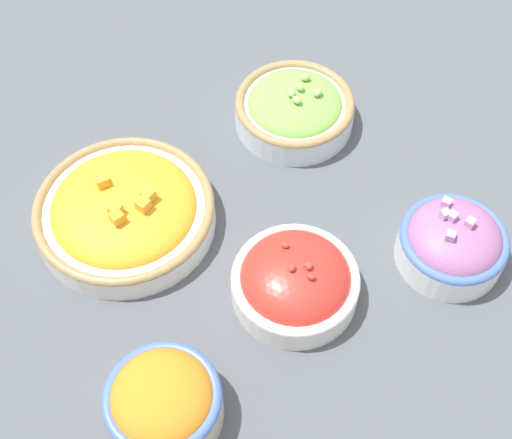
# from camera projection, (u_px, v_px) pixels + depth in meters

# --- Properties ---
(ground_plane) EXTENTS (3.00, 3.00, 0.00)m
(ground_plane) POSITION_uv_depth(u_px,v_px,m) (256.00, 234.00, 0.85)
(ground_plane) COLOR #4C5156
(bowl_cherry_tomatoes) EXTENTS (0.14, 0.14, 0.07)m
(bowl_cherry_tomatoes) POSITION_uv_depth(u_px,v_px,m) (295.00, 281.00, 0.78)
(bowl_cherry_tomatoes) COLOR silver
(bowl_cherry_tomatoes) RESTS_ON ground_plane
(bowl_squash) EXTENTS (0.21, 0.21, 0.07)m
(bowl_squash) POSITION_uv_depth(u_px,v_px,m) (125.00, 211.00, 0.84)
(bowl_squash) COLOR silver
(bowl_squash) RESTS_ON ground_plane
(bowl_lettuce) EXTENTS (0.16, 0.16, 0.06)m
(bowl_lettuce) POSITION_uv_depth(u_px,v_px,m) (295.00, 108.00, 0.93)
(bowl_lettuce) COLOR silver
(bowl_lettuce) RESTS_ON ground_plane
(bowl_red_onion) EXTENTS (0.12, 0.12, 0.08)m
(bowl_red_onion) POSITION_uv_depth(u_px,v_px,m) (453.00, 242.00, 0.81)
(bowl_red_onion) COLOR white
(bowl_red_onion) RESTS_ON ground_plane
(bowl_carrots) EXTENTS (0.12, 0.12, 0.07)m
(bowl_carrots) POSITION_uv_depth(u_px,v_px,m) (163.00, 401.00, 0.70)
(bowl_carrots) COLOR beige
(bowl_carrots) RESTS_ON ground_plane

